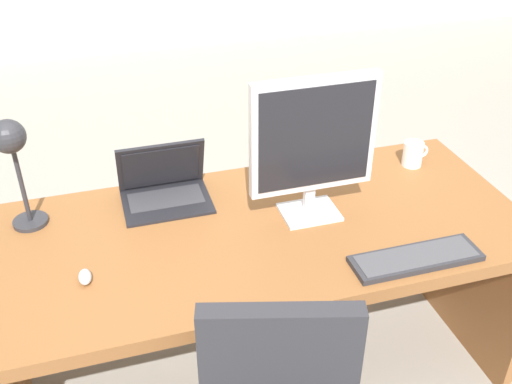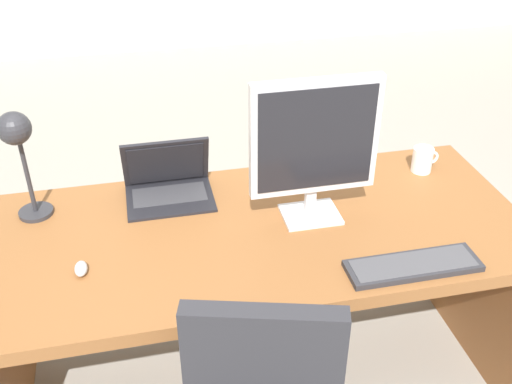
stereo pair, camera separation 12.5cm
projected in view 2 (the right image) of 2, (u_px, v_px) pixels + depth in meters
ground at (205, 187)px, 3.71m from camera, size 12.00×12.00×0.00m
desk at (256, 262)px, 2.20m from camera, size 1.88×0.83×0.75m
monitor at (315, 143)px, 1.97m from camera, size 0.44×0.16×0.52m
laptop at (168, 178)px, 2.21m from camera, size 0.32×0.24×0.22m
keyboard at (413, 266)px, 1.88m from camera, size 0.43×0.13×0.02m
mouse at (81, 269)px, 1.86m from camera, size 0.04×0.07×0.03m
desk_lamp at (18, 143)px, 1.96m from camera, size 0.12×0.14×0.41m
coffee_mug at (423, 160)px, 2.37m from camera, size 0.11×0.08×0.10m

